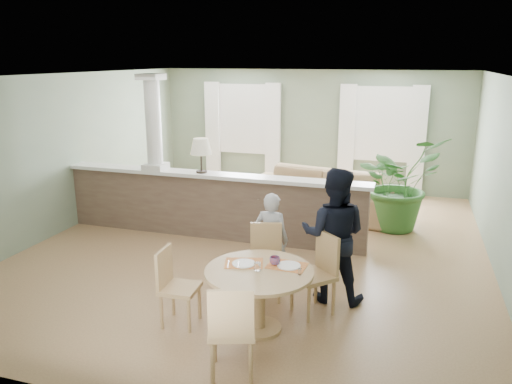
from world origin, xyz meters
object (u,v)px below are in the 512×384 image
(chair_near, at_px, (231,327))
(child_person, at_px, (271,240))
(chair_far_man, at_px, (319,270))
(chair_side, at_px, (174,283))
(dining_table, at_px, (260,282))
(houseplant, at_px, (398,183))
(chair_far_boy, at_px, (266,257))
(man_person, at_px, (334,235))
(sofa, at_px, (318,193))

(chair_near, bearing_deg, child_person, -103.53)
(chair_near, bearing_deg, chair_far_man, -128.24)
(chair_side, distance_m, child_person, 1.52)
(dining_table, distance_m, chair_side, 0.98)
(dining_table, xyz_separation_m, chair_near, (0.01, -0.92, -0.04))
(chair_near, height_order, chair_side, chair_near)
(houseplant, bearing_deg, dining_table, -107.92)
(chair_far_boy, xyz_separation_m, chair_side, (-0.79, -1.00, -0.02))
(chair_far_boy, xyz_separation_m, man_person, (0.83, 0.14, 0.33))
(child_person, bearing_deg, chair_far_boy, 96.44)
(chair_near, xyz_separation_m, man_person, (0.64, 1.90, 0.31))
(sofa, xyz_separation_m, chair_near, (0.18, -5.37, 0.12))
(child_person, bearing_deg, chair_near, 99.50)
(houseplant, relative_size, man_person, 0.98)
(houseplant, relative_size, dining_table, 1.38)
(sofa, bearing_deg, chair_far_man, -69.21)
(chair_side, xyz_separation_m, child_person, (0.78, 1.30, 0.14))
(sofa, bearing_deg, child_person, -80.05)
(houseplant, bearing_deg, chair_side, -118.49)
(dining_table, xyz_separation_m, child_person, (-0.19, 1.15, 0.06))
(sofa, relative_size, chair_far_man, 2.94)
(sofa, distance_m, chair_side, 4.68)
(chair_side, bearing_deg, dining_table, -84.38)
(chair_side, bearing_deg, sofa, -13.09)
(houseplant, bearing_deg, chair_far_man, -102.60)
(dining_table, relative_size, chair_far_man, 1.24)
(chair_far_boy, distance_m, chair_side, 1.27)
(dining_table, relative_size, chair_side, 1.33)
(man_person, bearing_deg, sofa, -77.39)
(sofa, height_order, chair_side, chair_side)
(sofa, bearing_deg, chair_far_boy, -79.82)
(dining_table, bearing_deg, child_person, 99.46)
(chair_near, relative_size, child_person, 0.76)
(man_person, bearing_deg, child_person, -11.78)
(chair_far_boy, bearing_deg, man_person, -5.10)
(sofa, height_order, chair_near, chair_near)
(dining_table, distance_m, chair_far_boy, 0.87)
(chair_far_man, bearing_deg, dining_table, -87.96)
(chair_far_boy, xyz_separation_m, chair_near, (0.18, -1.76, 0.02))
(sofa, distance_m, houseplant, 1.59)
(sofa, distance_m, dining_table, 4.46)
(chair_far_boy, bearing_deg, dining_table, -92.80)
(chair_far_man, bearing_deg, houseplant, 120.80)
(dining_table, xyz_separation_m, chair_side, (-0.97, -0.15, -0.08))
(sofa, relative_size, chair_far_boy, 3.05)
(sofa, xyz_separation_m, chair_side, (-0.80, -4.61, 0.08))
(dining_table, bearing_deg, man_person, 56.73)
(chair_far_boy, distance_m, child_person, 0.33)
(dining_table, height_order, chair_near, chair_near)
(sofa, bearing_deg, dining_table, -77.49)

